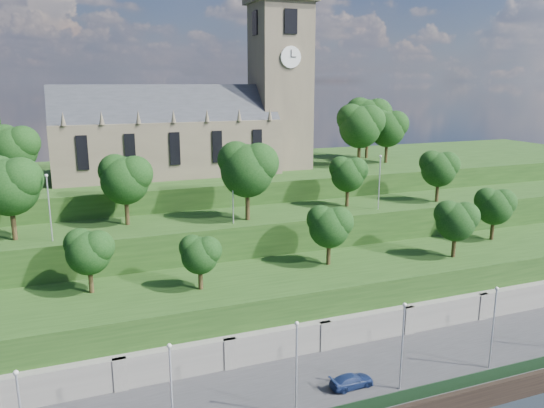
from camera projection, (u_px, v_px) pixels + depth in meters
name	position (u px, v px, depth m)	size (l,w,h in m)	color
promenade	(301.00, 396.00, 47.42)	(160.00, 12.00, 2.00)	#2D2D30
retaining_wall	(276.00, 350.00, 52.51)	(160.00, 2.10, 5.00)	slate
embankment_lower	(256.00, 312.00, 57.66)	(160.00, 12.00, 8.00)	#1D3B13
embankment_upper	(227.00, 263.00, 67.21)	(160.00, 10.00, 12.00)	#1D3B13
hilltop	(191.00, 214.00, 85.96)	(160.00, 32.00, 15.00)	#1D3B13
church	(198.00, 122.00, 79.19)	(38.60, 12.35, 27.60)	brown
trees_lower	(292.00, 233.00, 57.24)	(67.94, 8.64, 6.98)	#302412
trees_upper	(212.00, 173.00, 63.00)	(59.85, 9.01, 9.59)	#302412
trees_hilltop	(195.00, 127.00, 78.27)	(72.93, 16.41, 11.27)	#302412
lamp_posts_promenade	(296.00, 362.00, 42.25)	(60.36, 0.36, 8.17)	#B2B2B7
lamp_posts_upper	(233.00, 189.00, 62.17)	(40.36, 0.36, 7.23)	#B2B2B7
car_right	(352.00, 381.00, 46.99)	(1.66, 4.09, 1.19)	navy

